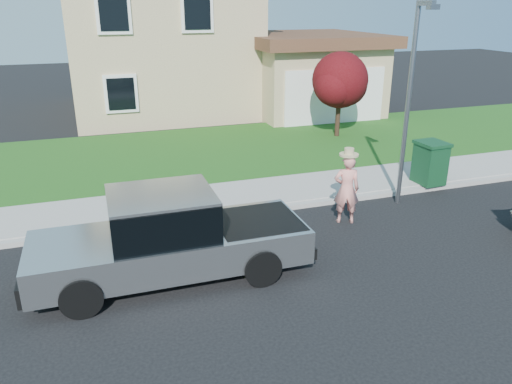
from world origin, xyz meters
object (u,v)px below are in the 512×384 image
(pickup_truck, at_px, (170,238))
(trash_bin, at_px, (430,162))
(woman, at_px, (347,188))
(ornamental_tree, at_px, (341,83))
(street_lamp, at_px, (410,95))

(pickup_truck, xyz_separation_m, trash_bin, (7.81, 2.60, -0.05))
(woman, bearing_deg, pickup_truck, 35.20)
(ornamental_tree, xyz_separation_m, street_lamp, (-1.62, -6.63, 0.72))
(pickup_truck, height_order, woman, woman)
(woman, height_order, trash_bin, woman)
(street_lamp, bearing_deg, pickup_truck, -166.45)
(street_lamp, bearing_deg, ornamental_tree, 73.81)
(ornamental_tree, bearing_deg, woman, -116.18)
(woman, distance_m, street_lamp, 2.84)
(woman, bearing_deg, street_lamp, -142.99)
(ornamental_tree, relative_size, street_lamp, 0.64)
(pickup_truck, xyz_separation_m, ornamental_tree, (7.97, 8.45, 1.34))
(pickup_truck, distance_m, trash_bin, 8.24)
(pickup_truck, relative_size, street_lamp, 1.06)
(pickup_truck, bearing_deg, woman, 15.84)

